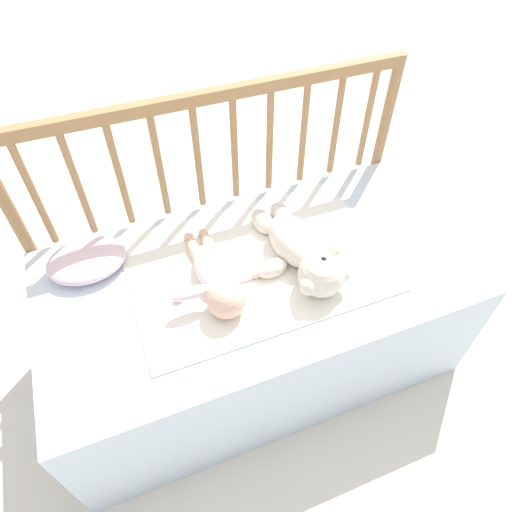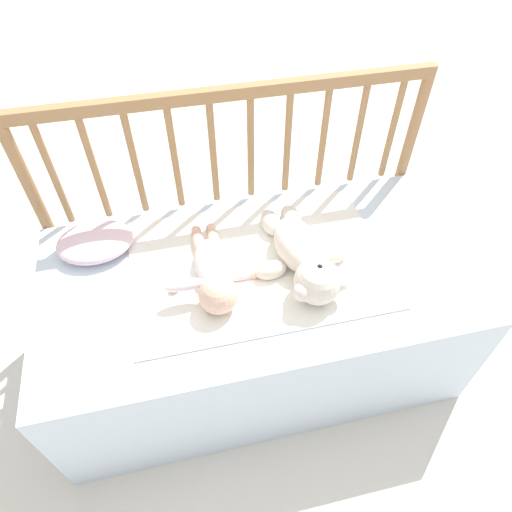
# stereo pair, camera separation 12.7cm
# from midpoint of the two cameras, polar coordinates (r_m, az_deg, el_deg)

# --- Properties ---
(ground_plane) EXTENTS (12.00, 12.00, 0.00)m
(ground_plane) POSITION_cam_midpoint_polar(r_m,az_deg,el_deg) (1.68, 2.29, -11.91)
(ground_plane) COLOR silver
(crib_mattress) EXTENTS (1.25, 0.64, 0.44)m
(crib_mattress) POSITION_cam_midpoint_polar(r_m,az_deg,el_deg) (1.49, 2.54, -7.65)
(crib_mattress) COLOR silver
(crib_mattress) RESTS_ON ground_plane
(crib_rail) EXTENTS (1.25, 0.04, 0.84)m
(crib_rail) POSITION_cam_midpoint_polar(r_m,az_deg,el_deg) (1.46, -0.41, 11.74)
(crib_rail) COLOR #997047
(crib_rail) RESTS_ON ground_plane
(blanket) EXTENTS (0.73, 0.50, 0.01)m
(blanket) POSITION_cam_midpoint_polar(r_m,az_deg,el_deg) (1.33, 2.90, -1.04)
(blanket) COLOR white
(blanket) RESTS_ON crib_mattress
(teddy_bear) EXTENTS (0.28, 0.40, 0.13)m
(teddy_bear) POSITION_cam_midpoint_polar(r_m,az_deg,el_deg) (1.29, 8.72, -0.26)
(teddy_bear) COLOR silver
(teddy_bear) RESTS_ON crib_mattress
(baby) EXTENTS (0.27, 0.36, 0.11)m
(baby) POSITION_cam_midpoint_polar(r_m,az_deg,el_deg) (1.26, -2.47, -2.39)
(baby) COLOR white
(baby) RESTS_ON crib_mattress
(small_pillow) EXTENTS (0.22, 0.18, 0.06)m
(small_pillow) POSITION_cam_midpoint_polar(r_m,az_deg,el_deg) (1.41, -17.10, 1.58)
(small_pillow) COLOR silver
(small_pillow) RESTS_ON crib_mattress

